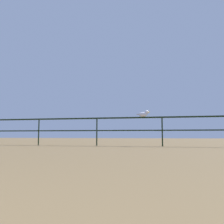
% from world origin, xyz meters
% --- Properties ---
extents(pier_railing, '(24.68, 0.05, 0.98)m').
position_xyz_m(pier_railing, '(0.00, 9.14, 0.73)').
color(pier_railing, black).
rests_on(pier_railing, ground_plane).
extents(seagull_on_rail, '(0.46, 0.21, 0.22)m').
position_xyz_m(seagull_on_rail, '(0.52, 9.14, 1.08)').
color(seagull_on_rail, white).
rests_on(seagull_on_rail, pier_railing).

